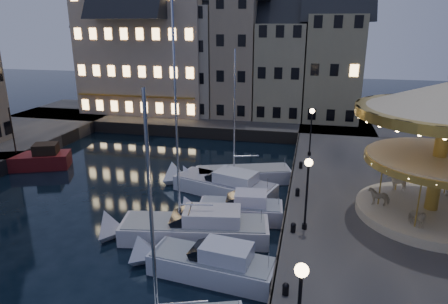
% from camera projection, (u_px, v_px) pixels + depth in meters
% --- Properties ---
extents(ground, '(160.00, 160.00, 0.00)m').
position_uv_depth(ground, '(178.00, 243.00, 23.38)').
color(ground, black).
rests_on(ground, ground).
extents(quay_east, '(16.00, 56.00, 1.30)m').
position_uv_depth(quay_east, '(413.00, 212.00, 25.83)').
color(quay_east, '#474442').
rests_on(quay_east, ground).
extents(quay_north, '(44.00, 12.00, 1.30)m').
position_uv_depth(quay_north, '(190.00, 120.00, 50.86)').
color(quay_north, '#474442').
rests_on(quay_north, ground).
extents(quaywall_e, '(0.15, 44.00, 1.30)m').
position_uv_depth(quaywall_e, '(288.00, 201.00, 27.50)').
color(quaywall_e, '#47423A').
rests_on(quaywall_e, ground).
extents(quaywall_n, '(48.00, 0.15, 1.30)m').
position_uv_depth(quaywall_n, '(191.00, 132.00, 44.87)').
color(quaywall_n, '#47423A').
rests_on(quaywall_n, ground).
extents(streetlamp_b, '(0.44, 0.44, 4.17)m').
position_uv_depth(streetlamp_b, '(307.00, 184.00, 21.58)').
color(streetlamp_b, black).
rests_on(streetlamp_b, quay_east).
extents(streetlamp_c, '(0.44, 0.44, 4.17)m').
position_uv_depth(streetlamp_c, '(311.00, 125.00, 34.12)').
color(streetlamp_c, black).
rests_on(streetlamp_c, quay_east).
extents(bollard_a, '(0.30, 0.30, 0.57)m').
position_uv_depth(bollard_a, '(286.00, 288.00, 16.87)').
color(bollard_a, black).
rests_on(bollard_a, quay_east).
extents(bollard_b, '(0.30, 0.30, 0.57)m').
position_uv_depth(bollard_b, '(293.00, 227.00, 21.98)').
color(bollard_b, black).
rests_on(bollard_b, quay_east).
extents(bollard_c, '(0.30, 0.30, 0.57)m').
position_uv_depth(bollard_c, '(298.00, 192.00, 26.62)').
color(bollard_c, black).
rests_on(bollard_c, quay_east).
extents(bollard_d, '(0.30, 0.30, 0.57)m').
position_uv_depth(bollard_d, '(301.00, 165.00, 31.73)').
color(bollard_d, black).
rests_on(bollard_d, quay_east).
extents(townhouse_na, '(5.50, 8.00, 12.80)m').
position_uv_depth(townhouse_na, '(110.00, 59.00, 52.94)').
color(townhouse_na, gray).
rests_on(townhouse_na, quay_north).
extents(townhouse_nb, '(6.16, 8.00, 13.80)m').
position_uv_depth(townhouse_nb, '(148.00, 56.00, 51.65)').
color(townhouse_nb, slate).
rests_on(townhouse_nb, quay_north).
extents(townhouse_nc, '(6.82, 8.00, 14.80)m').
position_uv_depth(townhouse_nc, '(193.00, 53.00, 50.23)').
color(townhouse_nc, '#AFA48C').
rests_on(townhouse_nc, quay_north).
extents(townhouse_nd, '(5.50, 8.00, 15.80)m').
position_uv_depth(townhouse_nd, '(237.00, 50.00, 48.88)').
color(townhouse_nd, tan).
rests_on(townhouse_nd, quay_north).
extents(townhouse_ne, '(6.16, 8.00, 12.80)m').
position_uv_depth(townhouse_ne, '(282.00, 63.00, 48.20)').
color(townhouse_ne, tan).
rests_on(townhouse_ne, quay_north).
extents(townhouse_nf, '(6.82, 8.00, 13.80)m').
position_uv_depth(townhouse_nf, '(334.00, 60.00, 46.78)').
color(townhouse_nf, '#99906B').
rests_on(townhouse_nf, quay_north).
extents(hotel_corner, '(17.60, 9.00, 16.80)m').
position_uv_depth(hotel_corner, '(148.00, 44.00, 51.18)').
color(hotel_corner, '#CEB593').
rests_on(hotel_corner, quay_north).
extents(motorboat_b, '(7.56, 2.99, 2.15)m').
position_uv_depth(motorboat_b, '(205.00, 264.00, 20.29)').
color(motorboat_b, silver).
rests_on(motorboat_b, ground).
extents(motorboat_c, '(9.85, 4.07, 13.03)m').
position_uv_depth(motorboat_c, '(188.00, 228.00, 23.73)').
color(motorboat_c, silver).
rests_on(motorboat_c, ground).
extents(motorboat_d, '(6.53, 2.69, 2.15)m').
position_uv_depth(motorboat_d, '(234.00, 210.00, 26.12)').
color(motorboat_d, silver).
rests_on(motorboat_d, ground).
extents(motorboat_e, '(8.79, 4.94, 2.15)m').
position_uv_depth(motorboat_e, '(220.00, 185.00, 30.20)').
color(motorboat_e, silver).
rests_on(motorboat_e, ground).
extents(motorboat_f, '(8.57, 4.72, 11.50)m').
position_uv_depth(motorboat_f, '(236.00, 176.00, 32.36)').
color(motorboat_f, silver).
rests_on(motorboat_f, ground).
extents(red_fishing_boat, '(7.14, 4.71, 5.73)m').
position_uv_depth(red_fishing_boat, '(31.00, 161.00, 35.40)').
color(red_fishing_boat, maroon).
rests_on(red_fishing_boat, ground).
extents(carousel, '(9.76, 9.76, 8.54)m').
position_uv_depth(carousel, '(445.00, 125.00, 22.13)').
color(carousel, beige).
rests_on(carousel, quay_east).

